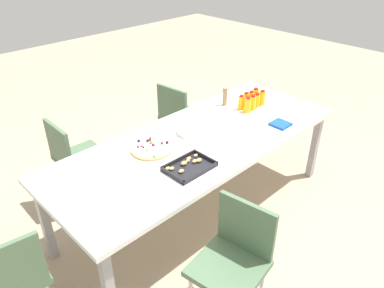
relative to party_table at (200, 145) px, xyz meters
The scene contains 19 objects.
ground_plane 0.68m from the party_table, ahead, with size 12.00×12.00×0.00m, color tan.
party_table is the anchor object (origin of this frame).
chair_near_right 1.10m from the party_table, 51.06° to the right, with size 0.41×0.41×0.83m.
chair_far_right 1.03m from the party_table, 56.59° to the left, with size 0.45×0.45×0.83m.
chair_near_left 0.97m from the party_table, 122.85° to the right, with size 0.44×0.44×0.83m.
chair_end 1.61m from the party_table, ahead, with size 0.45×0.45×0.83m.
juice_bottle_0 0.90m from the party_table, behind, with size 0.06×0.06×0.15m.
juice_bottle_1 0.83m from the party_table, behind, with size 0.05×0.05×0.14m.
juice_bottle_2 0.76m from the party_table, behind, with size 0.06×0.06×0.15m.
juice_bottle_3 0.68m from the party_table, 169.63° to the right, with size 0.05×0.05×0.14m.
juice_bottle_4 0.89m from the party_table, behind, with size 0.06×0.06×0.15m.
juice_bottle_5 0.82m from the party_table, behind, with size 0.06×0.06×0.14m.
juice_bottle_6 0.75m from the party_table, behind, with size 0.06×0.06×0.14m.
juice_bottle_7 0.67m from the party_table, behind, with size 0.06×0.06×0.15m.
fruit_pizza 0.41m from the party_table, 19.68° to the right, with size 0.31×0.31×0.05m.
snack_tray 0.42m from the party_table, 33.86° to the left, with size 0.34×0.24×0.04m.
plate_stack 0.14m from the party_table, 92.55° to the right, with size 0.21×0.21×0.03m.
napkin_stack 0.74m from the party_table, 154.38° to the left, with size 0.15×0.15×0.02m, color #194CA5.
cardboard_tube 0.71m from the party_table, 155.23° to the right, with size 0.04×0.04×0.17m, color #9E7A56.
Camera 1 is at (1.85, 1.80, 2.22)m, focal length 34.77 mm.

